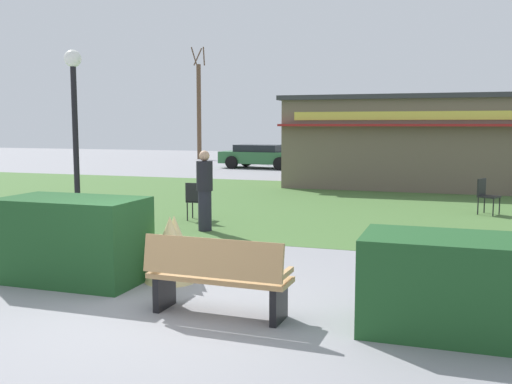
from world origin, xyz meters
The scene contains 16 objects.
ground_plane centered at (0.00, 0.00, 0.00)m, with size 80.00×80.00×0.00m, color gray.
lawn_patch centered at (0.00, 10.25, 0.00)m, with size 36.00×12.00×0.01m, color #446B33.
park_bench centered at (0.74, 0.17, 0.48)m, with size 1.71×0.57×0.95m.
hedge_left centered at (-1.81, 0.98, 0.60)m, with size 2.02×1.10×1.19m, color #1E4C23.
hedge_right centered at (3.30, 0.47, 0.52)m, with size 1.87×1.10×1.05m, color #1E4C23.
ornamental_grass_behind_left centered at (-0.49, 1.40, 0.47)m, with size 0.74×0.74×0.94m, color #D1BC7F.
ornamental_grass_behind_right centered at (-0.50, 1.57, 0.46)m, with size 0.73×0.73×0.92m, color #D1BC7F.
lamppost_mid centered at (-4.32, 4.64, 2.40)m, with size 0.36×0.36×3.78m.
trash_bin centered at (3.19, 0.77, 0.42)m, with size 0.52×0.52×0.84m, color #2D4233.
food_kiosk centered at (2.26, 16.12, 1.62)m, with size 9.62×5.24×3.22m.
cafe_chair_west centered at (-2.33, 6.39, 0.53)m, with size 0.48×0.48×0.89m.
cafe_chair_east centered at (4.09, 9.54, 0.53)m, with size 0.59×0.59×0.89m.
person_strolling centered at (-1.61, 5.23, 0.86)m, with size 0.34×0.34×1.69m.
parked_car_west_slot centered at (-6.00, 22.62, 0.64)m, with size 4.32×2.29×1.20m.
parked_car_center_slot centered at (-0.83, 22.62, 0.64)m, with size 4.31×2.27×1.20m.
tree_center_bg centered at (-12.20, 28.74, 3.18)m, with size 0.91×0.96×7.09m.
Camera 1 is at (3.26, -5.96, 2.22)m, focal length 41.14 mm.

